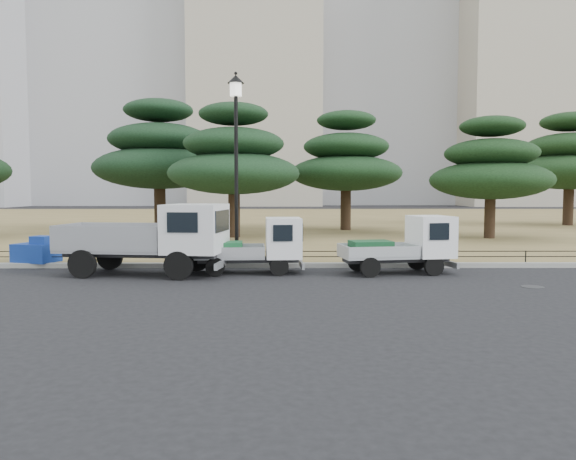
{
  "coord_description": "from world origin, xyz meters",
  "views": [
    {
      "loc": [
        -0.09,
        -15.94,
        2.55
      ],
      "look_at": [
        0.0,
        2.0,
        1.3
      ],
      "focal_mm": 35.0,
      "sensor_mm": 36.0,
      "label": 1
    }
  ],
  "objects_px": {
    "street_lamp": "(236,137)",
    "tarp_pile": "(37,251)",
    "truck_kei_rear": "(405,245)",
    "truck_large": "(153,236)",
    "truck_kei_front": "(258,246)"
  },
  "relations": [
    {
      "from": "street_lamp",
      "to": "truck_kei_rear",
      "type": "bearing_deg",
      "value": -16.35
    },
    {
      "from": "street_lamp",
      "to": "tarp_pile",
      "type": "bearing_deg",
      "value": 179.36
    },
    {
      "from": "street_lamp",
      "to": "tarp_pile",
      "type": "distance_m",
      "value": 7.8
    },
    {
      "from": "truck_kei_rear",
      "to": "truck_kei_front",
      "type": "bearing_deg",
      "value": 170.29
    },
    {
      "from": "truck_kei_rear",
      "to": "street_lamp",
      "type": "bearing_deg",
      "value": 154.4
    },
    {
      "from": "truck_kei_rear",
      "to": "tarp_pile",
      "type": "distance_m",
      "value": 12.24
    },
    {
      "from": "tarp_pile",
      "to": "truck_kei_rear",
      "type": "bearing_deg",
      "value": -7.72
    },
    {
      "from": "truck_kei_front",
      "to": "street_lamp",
      "type": "height_order",
      "value": "street_lamp"
    },
    {
      "from": "truck_kei_front",
      "to": "tarp_pile",
      "type": "distance_m",
      "value": 7.74
    },
    {
      "from": "tarp_pile",
      "to": "street_lamp",
      "type": "bearing_deg",
      "value": -0.64
    },
    {
      "from": "truck_kei_rear",
      "to": "tarp_pile",
      "type": "relative_size",
      "value": 2.28
    },
    {
      "from": "truck_large",
      "to": "tarp_pile",
      "type": "bearing_deg",
      "value": 163.45
    },
    {
      "from": "truck_large",
      "to": "street_lamp",
      "type": "relative_size",
      "value": 0.83
    },
    {
      "from": "street_lamp",
      "to": "truck_large",
      "type": "bearing_deg",
      "value": -141.57
    },
    {
      "from": "street_lamp",
      "to": "tarp_pile",
      "type": "height_order",
      "value": "street_lamp"
    }
  ]
}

